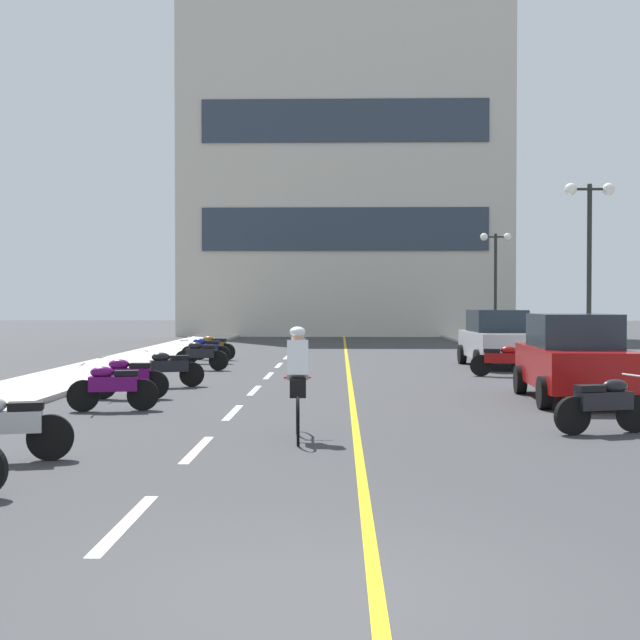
% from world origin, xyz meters
% --- Properties ---
extents(ground_plane, '(140.00, 140.00, 0.00)m').
position_xyz_m(ground_plane, '(0.00, 21.00, 0.00)').
color(ground_plane, '#38383A').
extents(curb_left, '(2.40, 72.00, 0.12)m').
position_xyz_m(curb_left, '(-7.20, 24.00, 0.06)').
color(curb_left, '#B7B2A8').
rests_on(curb_left, ground).
extents(curb_right, '(2.40, 72.00, 0.12)m').
position_xyz_m(curb_right, '(7.20, 24.00, 0.06)').
color(curb_right, '#B7B2A8').
rests_on(curb_right, ground).
extents(lane_dash_0, '(0.14, 2.20, 0.01)m').
position_xyz_m(lane_dash_0, '(-2.00, 2.00, 0.00)').
color(lane_dash_0, silver).
rests_on(lane_dash_0, ground).
extents(lane_dash_1, '(0.14, 2.20, 0.01)m').
position_xyz_m(lane_dash_1, '(-2.00, 6.00, 0.00)').
color(lane_dash_1, silver).
rests_on(lane_dash_1, ground).
extents(lane_dash_2, '(0.14, 2.20, 0.01)m').
position_xyz_m(lane_dash_2, '(-2.00, 10.00, 0.00)').
color(lane_dash_2, silver).
rests_on(lane_dash_2, ground).
extents(lane_dash_3, '(0.14, 2.20, 0.01)m').
position_xyz_m(lane_dash_3, '(-2.00, 14.00, 0.00)').
color(lane_dash_3, silver).
rests_on(lane_dash_3, ground).
extents(lane_dash_4, '(0.14, 2.20, 0.01)m').
position_xyz_m(lane_dash_4, '(-2.00, 18.00, 0.00)').
color(lane_dash_4, silver).
rests_on(lane_dash_4, ground).
extents(lane_dash_5, '(0.14, 2.20, 0.01)m').
position_xyz_m(lane_dash_5, '(-2.00, 22.00, 0.00)').
color(lane_dash_5, silver).
rests_on(lane_dash_5, ground).
extents(lane_dash_6, '(0.14, 2.20, 0.01)m').
position_xyz_m(lane_dash_6, '(-2.00, 26.00, 0.00)').
color(lane_dash_6, silver).
rests_on(lane_dash_6, ground).
extents(lane_dash_7, '(0.14, 2.20, 0.01)m').
position_xyz_m(lane_dash_7, '(-2.00, 30.00, 0.00)').
color(lane_dash_7, silver).
rests_on(lane_dash_7, ground).
extents(lane_dash_8, '(0.14, 2.20, 0.01)m').
position_xyz_m(lane_dash_8, '(-2.00, 34.00, 0.00)').
color(lane_dash_8, silver).
rests_on(lane_dash_8, ground).
extents(lane_dash_9, '(0.14, 2.20, 0.01)m').
position_xyz_m(lane_dash_9, '(-2.00, 38.00, 0.00)').
color(lane_dash_9, silver).
rests_on(lane_dash_9, ground).
extents(lane_dash_10, '(0.14, 2.20, 0.01)m').
position_xyz_m(lane_dash_10, '(-2.00, 42.00, 0.00)').
color(lane_dash_10, silver).
rests_on(lane_dash_10, ground).
extents(lane_dash_11, '(0.14, 2.20, 0.01)m').
position_xyz_m(lane_dash_11, '(-2.00, 46.00, 0.00)').
color(lane_dash_11, silver).
rests_on(lane_dash_11, ground).
extents(centre_line_yellow, '(0.12, 66.00, 0.01)m').
position_xyz_m(centre_line_yellow, '(0.25, 24.00, 0.00)').
color(centre_line_yellow, gold).
rests_on(centre_line_yellow, ground).
extents(office_building, '(20.27, 6.37, 21.37)m').
position_xyz_m(office_building, '(0.29, 48.12, 10.68)').
color(office_building, beige).
rests_on(office_building, ground).
extents(street_lamp_mid, '(1.46, 0.36, 5.44)m').
position_xyz_m(street_lamp_mid, '(7.33, 19.46, 4.07)').
color(street_lamp_mid, black).
rests_on(street_lamp_mid, curb_right).
extents(street_lamp_far, '(1.46, 0.36, 5.21)m').
position_xyz_m(street_lamp_far, '(7.35, 34.72, 3.92)').
color(street_lamp_far, black).
rests_on(street_lamp_far, curb_right).
extents(parked_car_near, '(2.07, 4.27, 1.82)m').
position_xyz_m(parked_car_near, '(4.84, 11.98, 0.92)').
color(parked_car_near, black).
rests_on(parked_car_near, ground).
extents(parked_car_mid, '(2.03, 4.25, 1.82)m').
position_xyz_m(parked_car_mid, '(4.98, 21.40, 0.92)').
color(parked_car_mid, black).
rests_on(parked_car_mid, ground).
extents(motorcycle_1, '(1.67, 0.69, 0.92)m').
position_xyz_m(motorcycle_1, '(-4.32, 4.99, 0.47)').
color(motorcycle_1, black).
rests_on(motorcycle_1, ground).
extents(motorcycle_2, '(1.66, 0.74, 0.92)m').
position_xyz_m(motorcycle_2, '(4.14, 7.58, 0.47)').
color(motorcycle_2, black).
rests_on(motorcycle_2, ground).
extents(motorcycle_3, '(1.69, 0.63, 0.92)m').
position_xyz_m(motorcycle_3, '(-4.30, 10.15, 0.47)').
color(motorcycle_3, black).
rests_on(motorcycle_3, ground).
extents(motorcycle_4, '(1.70, 0.60, 0.92)m').
position_xyz_m(motorcycle_4, '(-4.51, 12.16, 0.47)').
color(motorcycle_4, black).
rests_on(motorcycle_4, ground).
extents(motorcycle_5, '(1.63, 0.81, 0.92)m').
position_xyz_m(motorcycle_5, '(-4.14, 14.66, 0.47)').
color(motorcycle_5, black).
rests_on(motorcycle_5, ground).
extents(motorcycle_6, '(1.67, 0.70, 0.92)m').
position_xyz_m(motorcycle_6, '(4.47, 17.82, 0.47)').
color(motorcycle_6, black).
rests_on(motorcycle_6, ground).
extents(motorcycle_7, '(1.69, 0.63, 0.92)m').
position_xyz_m(motorcycle_7, '(-4.21, 19.89, 0.47)').
color(motorcycle_7, black).
rests_on(motorcycle_7, ground).
extents(motorcycle_8, '(1.70, 0.60, 0.92)m').
position_xyz_m(motorcycle_8, '(-4.51, 22.61, 0.47)').
color(motorcycle_8, black).
rests_on(motorcycle_8, ground).
extents(motorcycle_9, '(1.64, 0.79, 0.92)m').
position_xyz_m(motorcycle_9, '(-4.53, 24.51, 0.47)').
color(motorcycle_9, black).
rests_on(motorcycle_9, ground).
extents(cyclist_rider, '(0.42, 1.77, 1.71)m').
position_xyz_m(cyclist_rider, '(-0.64, 6.94, 0.89)').
color(cyclist_rider, black).
rests_on(cyclist_rider, ground).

